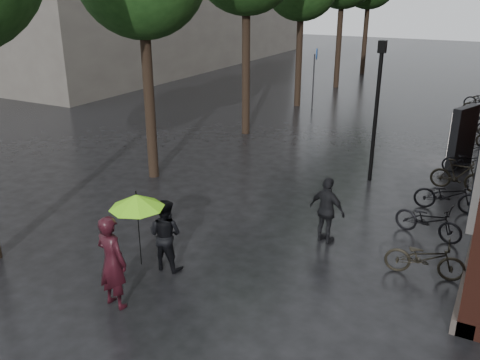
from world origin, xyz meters
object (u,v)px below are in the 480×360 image
Objects in this scene: parked_bicycles at (467,147)px; lamp_post at (377,99)px; person_black at (165,235)px; ad_lightbox at (462,136)px; person_burgundy at (112,262)px; pedestrian_walking at (327,210)px.

lamp_post is at bearing -123.08° from parked_bicycles.
person_black is 11.35m from ad_lightbox.
lamp_post reaches higher than ad_lightbox.
person_burgundy is at bearing 85.45° from person_black.
pedestrian_walking is 0.38× the size of lamp_post.
lamp_post is (-2.43, -3.74, 2.16)m from parked_bicycles.
pedestrian_walking is 0.79× the size of ad_lightbox.
person_burgundy is 13.71m from parked_bicycles.
lamp_post is (-0.16, 4.64, 1.79)m from pedestrian_walking.
pedestrian_walking is (2.66, 4.40, -0.12)m from person_burgundy.
pedestrian_walking is 8.69m from parked_bicycles.
lamp_post is at bearing -71.95° from pedestrian_walking.
parked_bicycles is 1.05m from ad_lightbox.
pedestrian_walking is (2.62, 2.80, 0.02)m from person_black.
lamp_post reaches higher than person_burgundy.
ad_lightbox reaches higher than person_burgundy.
parked_bicycles is 4.36× the size of lamp_post.
parked_bicycles is (2.28, 8.38, -0.36)m from pedestrian_walking.
person_black is 12.21m from parked_bicycles.
pedestrian_walking is 7.81m from ad_lightbox.
person_burgundy is 1.61m from person_black.
pedestrian_walking is 0.09× the size of parked_bicycles.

